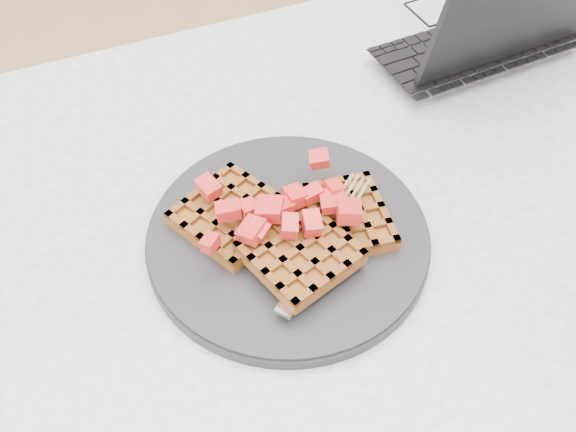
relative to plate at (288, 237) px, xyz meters
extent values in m
cube|color=silver|center=(0.04, -0.01, -0.02)|extent=(1.20, 0.80, 0.03)
cube|color=white|center=(0.59, 0.34, -0.40)|extent=(0.06, 0.06, 0.72)
cylinder|color=black|center=(0.00, 0.00, 0.00)|extent=(0.28, 0.28, 0.02)
imported|color=black|center=(0.35, 0.23, 0.00)|extent=(0.29, 0.20, 0.02)
cube|color=black|center=(0.36, 0.13, 0.10)|extent=(0.26, 0.06, 0.17)
camera|label=1|loc=(-0.15, -0.36, 0.50)|focal=40.00mm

